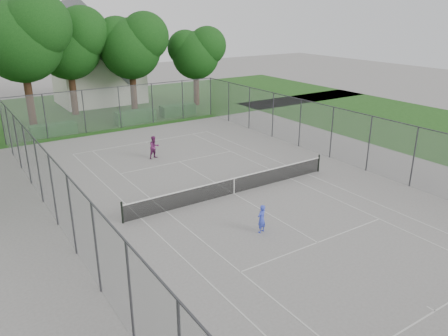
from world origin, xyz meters
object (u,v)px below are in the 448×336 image
girl_player (262,219)px  woman_player (154,147)px  house (98,63)px  tennis_net (234,185)px

girl_player → woman_player: woman_player is taller
house → woman_player: house is taller
tennis_net → house: size_ratio=1.23×
house → girl_player: (-3.63, -32.95, -3.53)m
tennis_net → woman_player: woman_player is taller
tennis_net → woman_player: bearing=97.4°
house → woman_player: size_ratio=6.74×
house → girl_player: house is taller
tennis_net → house: 28.99m
tennis_net → girl_player: 4.53m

